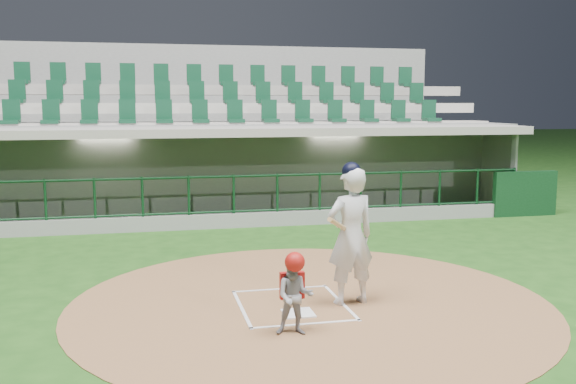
% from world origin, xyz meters
% --- Properties ---
extents(ground, '(120.00, 120.00, 0.00)m').
position_xyz_m(ground, '(0.00, 0.00, 0.00)').
color(ground, '#1A4213').
rests_on(ground, ground).
extents(dirt_circle, '(7.20, 7.20, 0.01)m').
position_xyz_m(dirt_circle, '(0.30, -0.20, 0.01)').
color(dirt_circle, brown).
rests_on(dirt_circle, ground).
extents(home_plate, '(0.43, 0.43, 0.02)m').
position_xyz_m(home_plate, '(0.00, -0.70, 0.02)').
color(home_plate, white).
rests_on(home_plate, dirt_circle).
extents(batter_box_chalk, '(1.55, 1.80, 0.01)m').
position_xyz_m(batter_box_chalk, '(0.00, -0.30, 0.02)').
color(batter_box_chalk, silver).
rests_on(batter_box_chalk, ground).
extents(dugout_structure, '(16.40, 3.70, 3.00)m').
position_xyz_m(dugout_structure, '(0.09, 7.83, 0.96)').
color(dugout_structure, gray).
rests_on(dugout_structure, ground).
extents(seating_deck, '(17.00, 6.72, 5.15)m').
position_xyz_m(seating_deck, '(0.00, 10.91, 1.42)').
color(seating_deck, slate).
rests_on(seating_deck, ground).
extents(batter, '(0.95, 0.95, 2.12)m').
position_xyz_m(batter, '(0.86, -0.38, 1.06)').
color(batter, silver).
rests_on(batter, dirt_circle).
extents(catcher, '(0.56, 0.48, 1.08)m').
position_xyz_m(catcher, '(-0.23, -1.47, 0.56)').
color(catcher, '#929297').
rests_on(catcher, dirt_circle).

